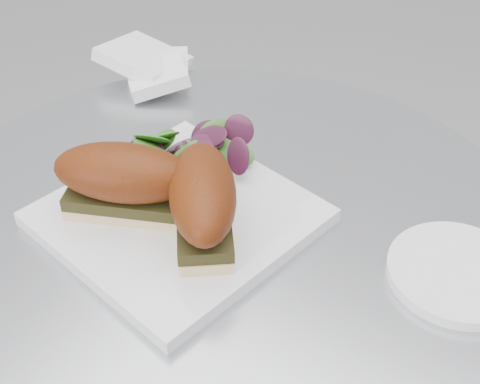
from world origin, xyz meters
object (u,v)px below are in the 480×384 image
(saucer, at_px, (457,273))
(plate, at_px, (178,217))
(sandwich_left, at_px, (125,180))
(sandwich_right, at_px, (203,199))

(saucer, bearing_deg, plate, -163.15)
(sandwich_left, distance_m, saucer, 0.34)
(plate, height_order, sandwich_left, sandwich_left)
(sandwich_left, xyz_separation_m, saucer, (0.32, 0.11, -0.05))
(sandwich_left, distance_m, sandwich_right, 0.09)
(sandwich_left, bearing_deg, saucer, -4.35)
(plate, bearing_deg, saucer, 16.85)
(plate, distance_m, saucer, 0.29)
(plate, xyz_separation_m, sandwich_right, (0.04, -0.01, 0.05))
(plate, xyz_separation_m, saucer, (0.28, 0.08, -0.00))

